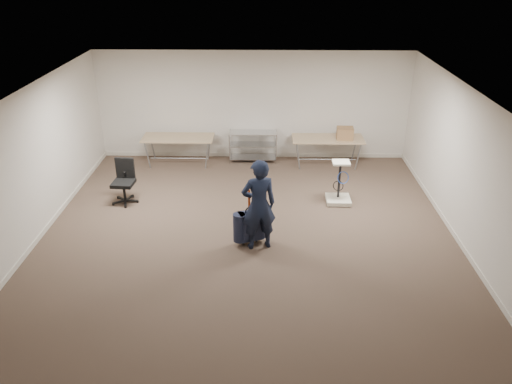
{
  "coord_description": "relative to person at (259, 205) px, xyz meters",
  "views": [
    {
      "loc": [
        0.32,
        -8.0,
        4.99
      ],
      "look_at": [
        0.16,
        0.3,
        0.97
      ],
      "focal_mm": 35.0,
      "sensor_mm": 36.0,
      "label": 1
    }
  ],
  "objects": [
    {
      "name": "suitcase",
      "position": [
        -0.17,
        0.1,
        -0.5
      ],
      "size": [
        0.46,
        0.36,
        1.11
      ],
      "color": "#161F32",
      "rests_on": "ground"
    },
    {
      "name": "cardboard_box",
      "position": [
        2.1,
        3.93,
        0.01
      ],
      "size": [
        0.42,
        0.32,
        0.3
      ],
      "primitive_type": "cube",
      "rotation": [
        0.0,
        0.0,
        -0.05
      ],
      "color": "#956845",
      "rests_on": "folding_table_right"
    },
    {
      "name": "ground",
      "position": [
        -0.21,
        0.04,
        -0.87
      ],
      "size": [
        9.0,
        9.0,
        0.0
      ],
      "primitive_type": "plane",
      "color": "#443429",
      "rests_on": "ground"
    },
    {
      "name": "folding_table_right",
      "position": [
        1.69,
        3.99,
        -0.2
      ],
      "size": [
        1.8,
        0.75,
        0.73
      ],
      "color": "tan",
      "rests_on": "ground"
    },
    {
      "name": "person",
      "position": [
        0.0,
        0.0,
        0.0
      ],
      "size": [
        0.72,
        0.57,
        1.75
      ],
      "primitive_type": "imported",
      "rotation": [
        0.0,
        0.0,
        3.4
      ],
      "color": "black",
      "rests_on": "ground"
    },
    {
      "name": "wire_shelf",
      "position": [
        -0.21,
        4.24,
        -0.43
      ],
      "size": [
        1.22,
        0.47,
        0.8
      ],
      "color": "#B9BBC0",
      "rests_on": "ground"
    },
    {
      "name": "folding_table_left",
      "position": [
        -2.11,
        3.99,
        -0.2
      ],
      "size": [
        1.8,
        0.75,
        0.73
      ],
      "color": "tan",
      "rests_on": "ground"
    },
    {
      "name": "equipment_cart",
      "position": [
        1.72,
        1.86,
        -0.62
      ],
      "size": [
        0.53,
        0.53,
        0.96
      ],
      "color": "beige",
      "rests_on": "ground"
    },
    {
      "name": "office_chair",
      "position": [
        -2.96,
        1.8,
        -0.58
      ],
      "size": [
        0.59,
        0.59,
        0.97
      ],
      "color": "black",
      "rests_on": "ground"
    },
    {
      "name": "room_shell",
      "position": [
        -0.21,
        1.42,
        -0.82
      ],
      "size": [
        8.0,
        9.0,
        9.0
      ],
      "color": "beige",
      "rests_on": "ground"
    }
  ]
}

